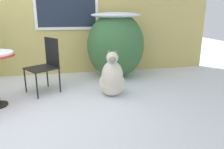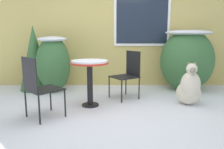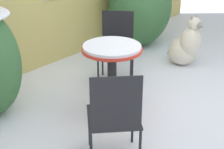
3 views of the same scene
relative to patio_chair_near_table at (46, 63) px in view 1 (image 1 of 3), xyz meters
The scene contains 4 objects.
ground_plane 1.19m from the patio_chair_near_table, 106.13° to the right, with size 16.00×16.00×0.00m, color white.
shrub_middle 1.51m from the patio_chair_near_table, 24.28° to the left, with size 1.18×1.00×1.35m.
patio_chair_near_table is the anchor object (origin of this frame).
dog 1.18m from the patio_chair_near_table, 23.04° to the right, with size 0.51×0.63×0.78m.
Camera 1 is at (0.69, -2.76, 1.36)m, focal length 35.00 mm.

